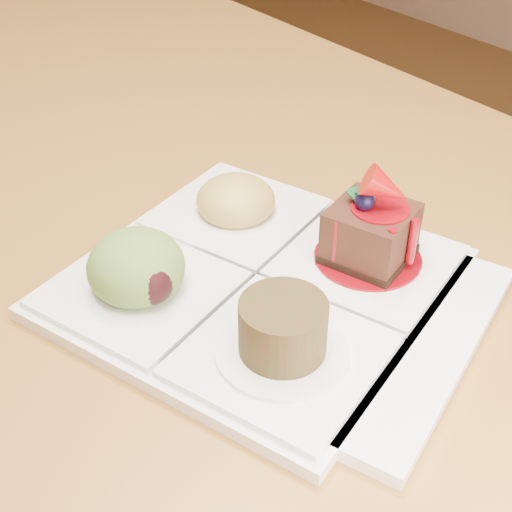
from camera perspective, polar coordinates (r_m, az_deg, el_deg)
dining_table at (r=0.81m, az=-12.81°, el=1.38°), size 1.00×1.80×0.75m
sampler_plate at (r=0.60m, az=-0.50°, el=-0.95°), size 0.37×0.37×0.11m
second_plate at (r=0.59m, az=4.98°, el=-4.04°), size 0.33×0.33×0.01m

